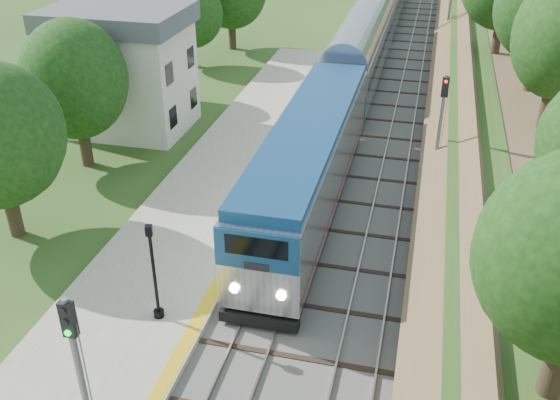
% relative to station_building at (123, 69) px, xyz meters
% --- Properties ---
extents(trackbed, '(9.50, 170.00, 0.28)m').
position_rel_station_building_xyz_m(trackbed, '(16.00, 30.00, -4.02)').
color(trackbed, '#4C4944').
rests_on(trackbed, ground).
extents(platform, '(6.40, 68.00, 0.38)m').
position_rel_station_building_xyz_m(platform, '(8.80, -14.00, -3.90)').
color(platform, gray).
rests_on(platform, ground).
extents(yellow_stripe, '(0.55, 68.00, 0.01)m').
position_rel_station_building_xyz_m(yellow_stripe, '(11.65, -14.00, -3.70)').
color(yellow_stripe, gold).
rests_on(yellow_stripe, platform).
extents(embankment, '(10.64, 170.00, 11.70)m').
position_rel_station_building_xyz_m(embankment, '(24.35, 30.00, -2.14)').
color(embankment, brown).
rests_on(embankment, ground).
extents(station_building, '(8.60, 6.60, 8.00)m').
position_rel_station_building_xyz_m(station_building, '(0.00, 0.00, 0.00)').
color(station_building, white).
rests_on(station_building, ground).
extents(trees_behind_platform, '(7.82, 53.32, 7.21)m').
position_rel_station_building_xyz_m(trees_behind_platform, '(2.83, -9.33, 0.44)').
color(trees_behind_platform, '#332316').
rests_on(trees_behind_platform, ground).
extents(lamppost_far, '(0.41, 0.41, 4.19)m').
position_rel_station_building_xyz_m(lamppost_far, '(10.07, -18.31, -1.84)').
color(lamppost_far, black).
rests_on(lamppost_far, platform).
extents(signal_platform, '(0.37, 0.29, 6.29)m').
position_rel_station_building_xyz_m(signal_platform, '(11.10, -25.12, 0.16)').
color(signal_platform, slate).
rests_on(signal_platform, platform).
extents(signal_farside, '(0.35, 0.28, 6.43)m').
position_rel_station_building_xyz_m(signal_farside, '(20.20, -4.23, -0.04)').
color(signal_farside, slate).
rests_on(signal_farside, ground).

